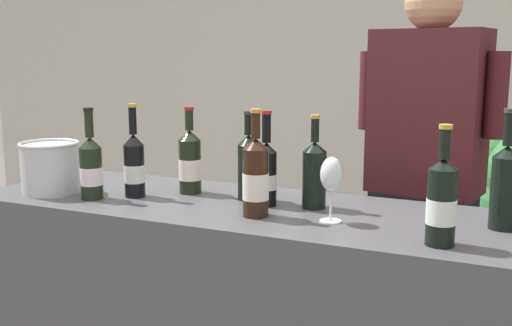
# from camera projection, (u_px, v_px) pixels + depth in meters

# --- Properties ---
(wall_back) EXTENTS (8.00, 0.10, 2.80)m
(wall_back) POSITION_uv_depth(u_px,v_px,m) (421.00, 55.00, 4.26)
(wall_back) COLOR beige
(wall_back) RESTS_ON ground_plane
(wine_bottle_0) EXTENTS (0.08, 0.08, 0.33)m
(wine_bottle_0) POSITION_uv_depth(u_px,v_px,m) (442.00, 202.00, 1.62)
(wine_bottle_0) COLOR black
(wine_bottle_0) RESTS_ON counter
(wine_bottle_1) EXTENTS (0.08, 0.08, 0.32)m
(wine_bottle_1) POSITION_uv_depth(u_px,v_px,m) (190.00, 162.00, 2.24)
(wine_bottle_1) COLOR black
(wine_bottle_1) RESTS_ON counter
(wine_bottle_2) EXTENTS (0.08, 0.08, 0.34)m
(wine_bottle_2) POSITION_uv_depth(u_px,v_px,m) (134.00, 165.00, 2.18)
(wine_bottle_2) COLOR black
(wine_bottle_2) RESTS_ON counter
(wine_bottle_3) EXTENTS (0.08, 0.08, 0.36)m
(wine_bottle_3) POSITION_uv_depth(u_px,v_px,m) (505.00, 184.00, 1.77)
(wine_bottle_3) COLOR black
(wine_bottle_3) RESTS_ON counter
(wine_bottle_5) EXTENTS (0.08, 0.08, 0.33)m
(wine_bottle_5) POSITION_uv_depth(u_px,v_px,m) (91.00, 167.00, 2.15)
(wine_bottle_5) COLOR black
(wine_bottle_5) RESTS_ON counter
(wine_bottle_7) EXTENTS (0.08, 0.08, 0.34)m
(wine_bottle_7) POSITION_uv_depth(u_px,v_px,m) (256.00, 178.00, 1.92)
(wine_bottle_7) COLOR black
(wine_bottle_7) RESTS_ON counter
(wine_bottle_8) EXTENTS (0.08, 0.08, 0.32)m
(wine_bottle_8) POSITION_uv_depth(u_px,v_px,m) (249.00, 165.00, 2.14)
(wine_bottle_8) COLOR black
(wine_bottle_8) RESTS_ON counter
(wine_bottle_9) EXTENTS (0.07, 0.07, 0.33)m
(wine_bottle_9) POSITION_uv_depth(u_px,v_px,m) (266.00, 172.00, 2.05)
(wine_bottle_9) COLOR black
(wine_bottle_9) RESTS_ON counter
(wine_bottle_10) EXTENTS (0.08, 0.08, 0.31)m
(wine_bottle_10) POSITION_uv_depth(u_px,v_px,m) (314.00, 173.00, 2.02)
(wine_bottle_10) COLOR black
(wine_bottle_10) RESTS_ON counter
(wine_glass) EXTENTS (0.07, 0.07, 0.20)m
(wine_glass) POSITION_uv_depth(u_px,v_px,m) (331.00, 177.00, 1.85)
(wine_glass) COLOR silver
(wine_glass) RESTS_ON counter
(ice_bucket) EXTENTS (0.22, 0.22, 0.19)m
(ice_bucket) POSITION_uv_depth(u_px,v_px,m) (50.00, 167.00, 2.25)
(ice_bucket) COLOR silver
(ice_bucket) RESTS_ON counter
(person_server) EXTENTS (0.57, 0.31, 1.71)m
(person_server) POSITION_uv_depth(u_px,v_px,m) (424.00, 201.00, 2.41)
(person_server) COLOR black
(person_server) RESTS_ON ground_plane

